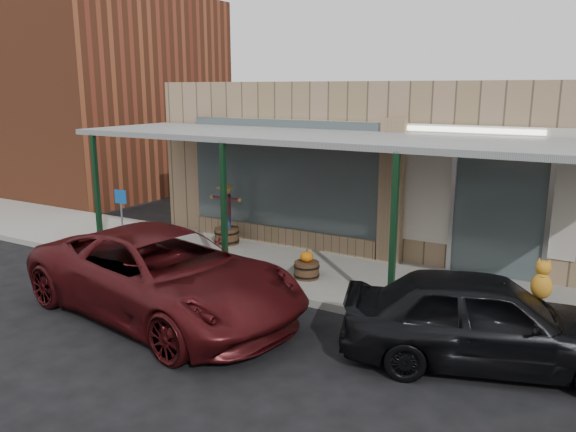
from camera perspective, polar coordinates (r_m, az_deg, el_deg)
The scene contains 10 objects.
ground at distance 9.33m, azimuth -5.21°, elevation -12.90°, with size 120.00×120.00×0.00m, color black.
sidewalk at distance 12.18m, azimuth 4.66°, elevation -6.20°, with size 40.00×3.20×0.15m, color gray.
storefront at distance 15.88m, azimuth 11.95°, elevation 5.53°, with size 12.00×6.25×4.20m.
awning at distance 11.53m, azimuth 4.84°, elevation 7.67°, with size 12.00×3.00×3.04m.
block_buildings_near at distance 16.28m, azimuth 20.26°, elevation 11.11°, with size 61.00×8.00×8.00m.
barrel_scarecrow at distance 14.38m, azimuth -6.28°, elevation -0.72°, with size 0.95×0.77×1.59m.
barrel_pumpkin at distance 11.81m, azimuth 1.90°, elevation -5.28°, with size 0.64×0.64×0.62m.
handicap_sign at distance 13.84m, azimuth -16.55°, elevation 0.28°, with size 0.32×0.06×1.57m.
parked_sedan at distance 8.90m, azimuth 19.41°, elevation -9.88°, with size 4.52×2.92×1.50m.
car_maroon at distance 10.38m, azimuth -12.56°, elevation -5.81°, with size 2.58×5.60×1.56m, color #440D10.
Camera 1 is at (4.91, -6.82, 4.05)m, focal length 35.00 mm.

